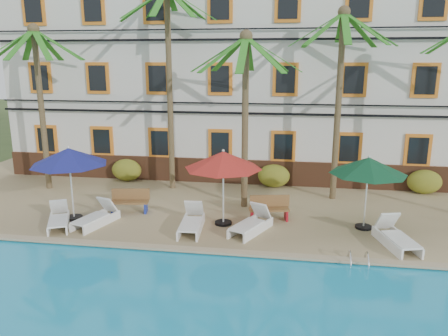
% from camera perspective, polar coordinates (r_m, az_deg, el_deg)
% --- Properties ---
extents(ground, '(100.00, 100.00, 0.00)m').
position_cam_1_polar(ground, '(14.82, 0.92, -10.43)').
color(ground, '#384C23').
rests_on(ground, ground).
extents(pool_deck, '(30.00, 12.00, 0.25)m').
position_cam_1_polar(pool_deck, '(19.41, 2.97, -4.04)').
color(pool_deck, tan).
rests_on(pool_deck, ground).
extents(pool_coping, '(30.00, 0.35, 0.06)m').
position_cam_1_polar(pool_coping, '(13.90, 0.40, -10.90)').
color(pool_coping, tan).
rests_on(pool_coping, pool_deck).
extents(hotel_building, '(25.40, 6.44, 10.22)m').
position_cam_1_polar(hotel_building, '(23.43, 4.43, 12.11)').
color(hotel_building, silver).
rests_on(hotel_building, pool_deck).
extents(palm_a, '(4.28, 4.28, 7.41)m').
position_cam_1_polar(palm_a, '(21.39, -23.01, 9.98)').
color(palm_a, brown).
rests_on(palm_a, pool_deck).
extents(palm_b, '(4.28, 4.28, 9.05)m').
position_cam_1_polar(palm_b, '(19.87, -7.21, 13.45)').
color(palm_b, brown).
rests_on(palm_b, pool_deck).
extents(palm_c, '(4.28, 4.28, 6.97)m').
position_cam_1_polar(palm_c, '(17.15, 2.81, 9.47)').
color(palm_c, brown).
rests_on(palm_c, pool_deck).
extents(palm_d, '(4.28, 4.28, 7.94)m').
position_cam_1_polar(palm_d, '(18.72, 14.90, 11.15)').
color(palm_d, brown).
rests_on(palm_d, pool_deck).
extents(shrub_left, '(1.50, 0.90, 1.10)m').
position_cam_1_polar(shrub_left, '(22.16, -12.60, -0.26)').
color(shrub_left, '#335E1B').
rests_on(shrub_left, pool_deck).
extents(shrub_mid, '(1.50, 0.90, 1.10)m').
position_cam_1_polar(shrub_mid, '(20.68, 6.52, -1.03)').
color(shrub_mid, '#335E1B').
rests_on(shrub_mid, pool_deck).
extents(shrub_right, '(1.50, 0.90, 1.10)m').
position_cam_1_polar(shrub_right, '(21.52, 24.71, -1.65)').
color(shrub_right, '#335E1B').
rests_on(shrub_right, pool_deck).
extents(umbrella_blue, '(2.82, 2.82, 2.82)m').
position_cam_1_polar(umbrella_blue, '(16.99, -19.61, 1.39)').
color(umbrella_blue, black).
rests_on(umbrella_blue, pool_deck).
extents(umbrella_red, '(2.81, 2.81, 2.81)m').
position_cam_1_polar(umbrella_red, '(15.47, -0.09, 0.99)').
color(umbrella_red, black).
rests_on(umbrella_red, pool_deck).
extents(umbrella_green, '(2.68, 2.68, 2.68)m').
position_cam_1_polar(umbrella_green, '(15.91, 18.35, 0.22)').
color(umbrella_green, black).
rests_on(umbrella_green, pool_deck).
extents(lounger_a, '(1.41, 1.97, 0.88)m').
position_cam_1_polar(lounger_a, '(16.94, -20.80, -6.23)').
color(lounger_a, white).
rests_on(lounger_a, pool_deck).
extents(lounger_b, '(1.23, 2.05, 0.91)m').
position_cam_1_polar(lounger_b, '(16.68, -16.34, -6.15)').
color(lounger_b, white).
rests_on(lounger_b, pool_deck).
extents(lounger_c, '(0.86, 2.05, 0.95)m').
position_cam_1_polar(lounger_c, '(15.55, -4.26, -7.04)').
color(lounger_c, white).
rests_on(lounger_c, pool_deck).
extents(lounger_d, '(1.49, 2.10, 0.94)m').
position_cam_1_polar(lounger_d, '(15.41, 3.60, -7.25)').
color(lounger_d, white).
rests_on(lounger_d, pool_deck).
extents(lounger_e, '(1.24, 2.17, 0.97)m').
position_cam_1_polar(lounger_e, '(15.30, 21.54, -8.37)').
color(lounger_e, white).
rests_on(lounger_e, pool_deck).
extents(bench_left, '(1.56, 0.70, 0.93)m').
position_cam_1_polar(bench_left, '(17.66, -12.24, -4.18)').
color(bench_left, olive).
rests_on(bench_left, pool_deck).
extents(bench_right, '(1.56, 0.76, 0.93)m').
position_cam_1_polar(bench_right, '(16.54, 5.88, -5.18)').
color(bench_right, olive).
rests_on(bench_right, pool_deck).
extents(pool_ladder, '(0.54, 0.74, 0.74)m').
position_cam_1_polar(pool_ladder, '(13.86, 17.09, -11.78)').
color(pool_ladder, silver).
rests_on(pool_ladder, ground).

